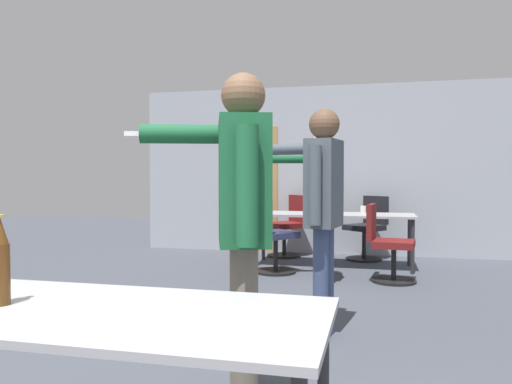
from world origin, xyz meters
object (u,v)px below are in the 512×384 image
(office_chair_side_rolled, at_px, (387,246))
(office_chair_mid_tucked, at_px, (368,230))
(beer_bottle, at_px, (0,262))
(person_right_polo, at_px, (241,205))
(person_far_watching, at_px, (320,192))
(drink_cup, at_px, (363,210))
(person_near_casual, at_px, (322,197))
(office_chair_far_right, at_px, (288,227))
(office_chair_near_pushed, at_px, (271,238))

(office_chair_side_rolled, height_order, office_chair_mid_tucked, office_chair_mid_tucked)
(beer_bottle, bearing_deg, person_right_polo, 51.95)
(person_far_watching, xyz_separation_m, drink_cup, (0.46, 1.24, -0.28))
(beer_bottle, relative_size, drink_cup, 3.44)
(person_far_watching, relative_size, drink_cup, 16.47)
(office_chair_side_rolled, bearing_deg, drink_cup, -155.17)
(office_chair_side_rolled, relative_size, drink_cup, 8.66)
(person_near_casual, height_order, office_chair_far_right, person_near_casual)
(person_near_casual, bearing_deg, office_chair_far_right, 23.68)
(drink_cup, bearing_deg, office_chair_near_pushed, -145.00)
(office_chair_side_rolled, distance_m, drink_cup, 1.06)
(beer_bottle, bearing_deg, office_chair_mid_tucked, 77.14)
(person_near_casual, relative_size, person_right_polo, 0.98)
(office_chair_near_pushed, bearing_deg, drink_cup, 73.81)
(drink_cup, bearing_deg, office_chair_side_rolled, -72.32)
(person_far_watching, relative_size, office_chair_far_right, 1.83)
(office_chair_far_right, xyz_separation_m, beer_bottle, (-0.14, -5.92, 0.45))
(beer_bottle, height_order, drink_cup, beer_bottle)
(office_chair_mid_tucked, height_order, beer_bottle, beer_bottle)
(person_right_polo, bearing_deg, office_chair_mid_tucked, -25.47)
(office_chair_far_right, relative_size, drink_cup, 8.99)
(office_chair_near_pushed, bearing_deg, person_right_polo, -42.10)
(person_far_watching, distance_m, office_chair_mid_tucked, 2.00)
(office_chair_side_rolled, distance_m, office_chair_near_pushed, 1.44)
(office_chair_near_pushed, distance_m, drink_cup, 1.41)
(person_right_polo, distance_m, office_chair_mid_tucked, 5.02)
(person_near_casual, relative_size, beer_bottle, 4.86)
(beer_bottle, bearing_deg, office_chair_far_right, 88.62)
(person_near_casual, xyz_separation_m, office_chair_mid_tucked, (0.29, 3.72, -0.64))
(person_right_polo, distance_m, office_chair_near_pushed, 3.67)
(person_far_watching, height_order, beer_bottle, person_far_watching)
(person_far_watching, bearing_deg, drink_cup, -35.00)
(office_chair_near_pushed, height_order, beer_bottle, beer_bottle)
(office_chair_near_pushed, relative_size, drink_cup, 9.07)
(beer_bottle, bearing_deg, person_near_casual, 64.03)
(person_far_watching, xyz_separation_m, office_chair_far_right, (-0.69, 1.87, -0.61))
(drink_cup, bearing_deg, office_chair_mid_tucked, 84.79)
(person_near_casual, relative_size, drink_cup, 16.72)
(office_chair_far_right, bearing_deg, office_chair_side_rolled, 178.98)
(office_chair_far_right, height_order, office_chair_near_pushed, office_chair_near_pushed)
(office_chair_far_right, bearing_deg, office_chair_mid_tucked, -135.50)
(person_far_watching, relative_size, office_chair_near_pushed, 1.82)
(office_chair_side_rolled, height_order, drink_cup, office_chair_side_rolled)
(person_far_watching, distance_m, person_right_polo, 3.12)
(office_chair_side_rolled, bearing_deg, person_far_watching, -61.37)
(person_right_polo, relative_size, beer_bottle, 4.98)
(office_chair_mid_tucked, relative_size, drink_cup, 8.97)
(person_far_watching, bearing_deg, office_chair_mid_tucked, -30.42)
(office_chair_far_right, bearing_deg, person_far_watching, 156.57)
(person_far_watching, relative_size, person_near_casual, 0.99)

